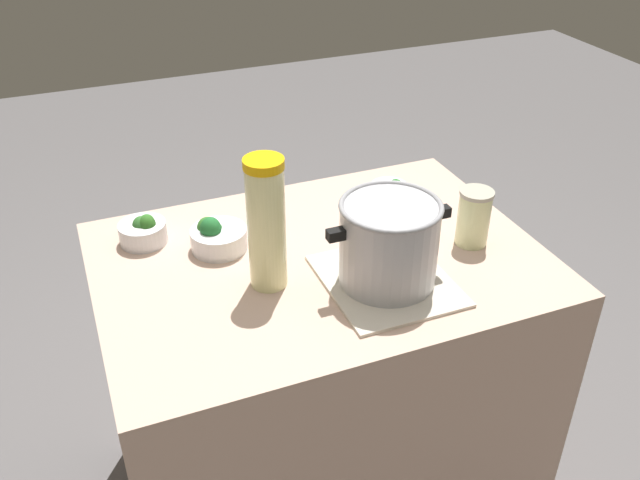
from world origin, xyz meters
name	(u,v)px	position (x,y,z in m)	size (l,w,h in m)	color
counter_slab	(320,387)	(0.00, 0.00, 0.44)	(1.08, 0.77, 0.87)	#CDA993
dish_cloth	(386,280)	(-0.10, 0.15, 0.87)	(0.28, 0.32, 0.01)	beige
cooking_pot	(389,241)	(-0.10, 0.15, 0.98)	(0.30, 0.23, 0.20)	#B7B7BC
lemonade_pitcher	(266,224)	(0.15, 0.05, 1.03)	(0.09, 0.09, 0.32)	#EFEEA6
mason_jar	(474,217)	(-0.38, 0.08, 0.94)	(0.08, 0.08, 0.15)	beige
broccoli_bowl_front	(217,236)	(0.22, -0.14, 0.90)	(0.14, 0.14, 0.09)	silver
broccoli_bowl_center	(390,192)	(-0.29, -0.19, 0.90)	(0.10, 0.10, 0.07)	silver
broccoli_bowl_back	(144,231)	(0.38, -0.23, 0.90)	(0.12, 0.12, 0.08)	silver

